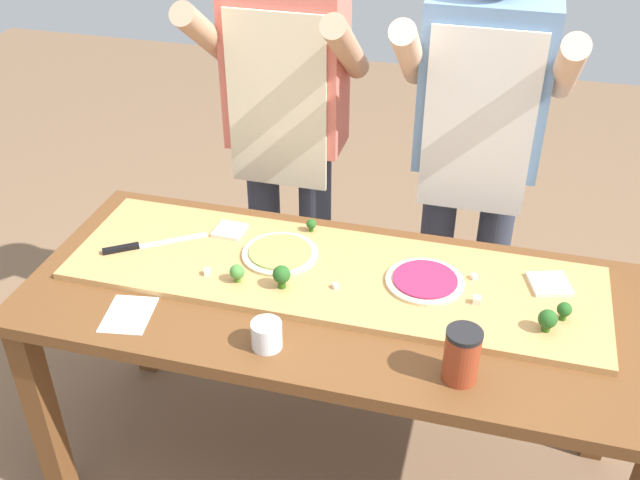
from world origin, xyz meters
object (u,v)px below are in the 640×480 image
object	(u,v)px
broccoli_floret_back_right	(282,275)
sauce_jar	(462,355)
broccoli_floret_back_mid	(311,224)
recipe_note	(129,314)
pizza_slice_center	(550,284)
cheese_crumble_b	(474,277)
cook_right	(478,140)
cheese_crumble_a	(477,300)
broccoli_floret_front_right	(564,310)
cook_left	(286,118)
cheese_crumble_d	(336,285)
broccoli_floret_center_right	(548,320)
flour_cup	(267,336)
chefs_knife	(141,246)
pizza_slice_far_right	(230,230)
broccoli_floret_front_left	(237,272)
pizza_whole_beet_magenta	(425,281)
cheese_crumble_c	(207,272)
pizza_whole_pesto_green	(280,253)
prep_table	(338,321)

from	to	relation	value
broccoli_floret_back_right	sauce_jar	xyz separation A→B (m)	(0.53, -0.22, 0.01)
broccoli_floret_back_mid	recipe_note	world-z (taller)	broccoli_floret_back_mid
pizza_slice_center	cheese_crumble_b	bearing A→B (deg)	-174.01
cook_right	cheese_crumble_b	bearing A→B (deg)	-83.40
pizza_slice_center	cheese_crumble_a	world-z (taller)	cheese_crumble_a
broccoli_floret_front_right	cook_left	bearing A→B (deg)	147.76
sauce_jar	cook_right	bearing A→B (deg)	93.74
broccoli_floret_front_right	cheese_crumble_a	world-z (taller)	broccoli_floret_front_right
broccoli_floret_back_mid	cheese_crumble_a	bearing A→B (deg)	-23.67
broccoli_floret_back_mid	cheese_crumble_d	bearing A→B (deg)	-61.07
broccoli_floret_back_right	sauce_jar	distance (m)	0.57
broccoli_floret_center_right	flour_cup	bearing A→B (deg)	-161.88
broccoli_floret_center_right	cheese_crumble_b	bearing A→B (deg)	137.99
chefs_knife	broccoli_floret_back_mid	size ratio (longest dim) A/B	6.39
pizza_slice_far_right	flour_cup	world-z (taller)	flour_cup
broccoli_floret_front_left	cheese_crumble_d	distance (m)	0.28
pizza_whole_beet_magenta	recipe_note	xyz separation A→B (m)	(-0.77, -0.33, -0.03)
flour_cup	cook_right	distance (m)	1.01
chefs_knife	cheese_crumble_c	distance (m)	0.27
pizza_whole_beet_magenta	pizza_slice_far_right	world-z (taller)	pizza_whole_beet_magenta
cheese_crumble_c	broccoli_floret_front_right	bearing A→B (deg)	3.29
pizza_whole_beet_magenta	recipe_note	distance (m)	0.84
cheese_crumble_b	sauce_jar	distance (m)	0.40
broccoli_floret_back_mid	chefs_knife	bearing A→B (deg)	-155.07
broccoli_floret_back_mid	cheese_crumble_b	xyz separation A→B (m)	(0.52, -0.12, -0.02)
pizza_whole_beet_magenta	broccoli_floret_front_left	xyz separation A→B (m)	(-0.52, -0.13, 0.02)
broccoli_floret_center_right	cook_right	xyz separation A→B (m)	(-0.26, 0.66, 0.18)
cheese_crumble_c	cheese_crumble_d	bearing A→B (deg)	5.94
pizza_whole_pesto_green	cook_right	xyz separation A→B (m)	(0.52, 0.51, 0.21)
broccoli_floret_center_right	cheese_crumble_c	bearing A→B (deg)	179.89
pizza_whole_pesto_green	cheese_crumble_c	bearing A→B (deg)	-139.30
cheese_crumble_c	recipe_note	xyz separation A→B (m)	(-0.15, -0.21, -0.03)
broccoli_floret_front_right	cheese_crumble_c	size ratio (longest dim) A/B	2.86
pizza_slice_far_right	cheese_crumble_b	size ratio (longest dim) A/B	6.13
flour_cup	recipe_note	world-z (taller)	flour_cup
pizza_whole_beet_magenta	cook_right	world-z (taller)	cook_right
pizza_whole_beet_magenta	broccoli_floret_front_right	xyz separation A→B (m)	(0.38, -0.07, 0.02)
prep_table	broccoli_floret_back_mid	distance (m)	0.34
cheese_crumble_a	flour_cup	bearing A→B (deg)	-149.79
broccoli_floret_center_right	cheese_crumble_a	size ratio (longest dim) A/B	3.03
sauce_jar	cook_left	bearing A→B (deg)	129.09
broccoli_floret_center_right	broccoli_floret_front_left	size ratio (longest dim) A/B	1.17
broccoli_floret_back_right	recipe_note	distance (m)	0.43
cheese_crumble_d	sauce_jar	distance (m)	0.46
pizza_whole_pesto_green	cheese_crumble_b	size ratio (longest dim) A/B	15.44
cheese_crumble_a	pizza_slice_far_right	bearing A→B (deg)	168.22
pizza_slice_far_right	broccoli_floret_back_right	xyz separation A→B (m)	(0.25, -0.23, 0.04)
cheese_crumble_a	cheese_crumble_d	xyz separation A→B (m)	(-0.39, -0.03, -0.00)
pizza_whole_pesto_green	cheese_crumble_b	xyz separation A→B (m)	(0.58, 0.03, 0.00)
cheese_crumble_d	sauce_jar	world-z (taller)	sauce_jar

